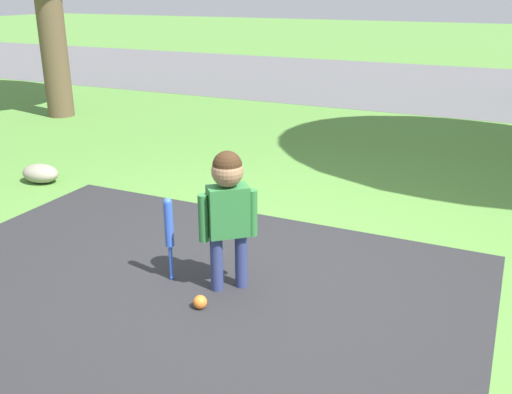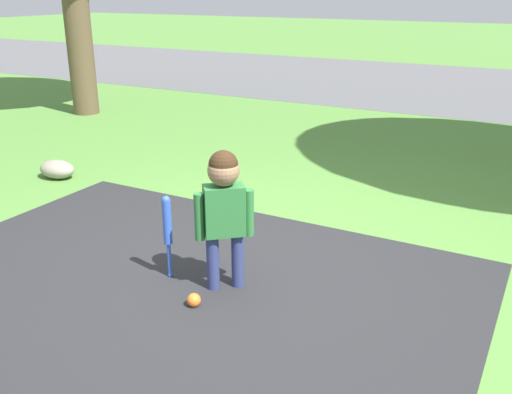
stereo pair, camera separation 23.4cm
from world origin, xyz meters
name	(u,v)px [view 1 (the left image)]	position (x,y,z in m)	size (l,w,h in m)	color
ground_plane	(264,278)	(0.00, 0.00, 0.00)	(60.00, 60.00, 0.00)	#518438
street_strip	(445,85)	(0.00, 8.57, 0.00)	(40.00, 6.00, 0.01)	#59595B
child	(228,202)	(-0.15, -0.20, 0.58)	(0.29, 0.26, 0.90)	navy
baseball_bat	(169,228)	(-0.54, -0.27, 0.37)	(0.06, 0.06, 0.57)	blue
sports_ball	(200,302)	(-0.19, -0.50, 0.04)	(0.08, 0.08, 0.08)	orange
edging_rock	(40,173)	(-2.78, 0.87, 0.09)	(0.38, 0.27, 0.18)	gray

